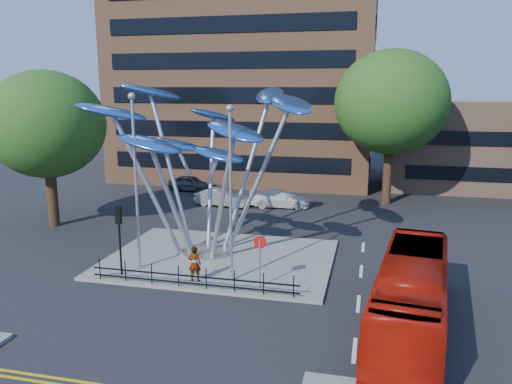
% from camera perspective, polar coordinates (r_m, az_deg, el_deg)
% --- Properties ---
extents(ground, '(120.00, 120.00, 0.00)m').
position_cam_1_polar(ground, '(21.84, -6.33, -13.07)').
color(ground, black).
rests_on(ground, ground).
extents(traffic_island, '(12.00, 9.00, 0.15)m').
position_cam_1_polar(traffic_island, '(27.38, -4.10, -7.59)').
color(traffic_island, slate).
rests_on(traffic_island, ground).
extents(brick_tower, '(25.00, 15.00, 30.00)m').
position_cam_1_polar(brick_tower, '(52.52, -0.94, 18.24)').
color(brick_tower, '#986642').
rests_on(brick_tower, ground).
extents(low_building_near, '(15.00, 8.00, 8.00)m').
position_cam_1_polar(low_building_near, '(49.74, 23.97, 4.88)').
color(low_building_near, '#A77B62').
rests_on(low_building_near, ground).
extents(tree_right, '(8.80, 8.80, 12.11)m').
position_cam_1_polar(tree_right, '(40.64, 15.21, 9.86)').
color(tree_right, black).
rests_on(tree_right, ground).
extents(tree_left, '(7.60, 7.60, 10.32)m').
position_cam_1_polar(tree_left, '(35.46, -22.86, 7.09)').
color(tree_left, black).
rests_on(tree_left, ground).
extents(leaf_sculpture, '(12.72, 9.54, 9.51)m').
position_cam_1_polar(leaf_sculpture, '(26.90, -6.06, 6.88)').
color(leaf_sculpture, '#9EA0A5').
rests_on(leaf_sculpture, traffic_island).
extents(street_lamp_left, '(0.36, 0.36, 8.80)m').
position_cam_1_polar(street_lamp_left, '(25.13, -13.64, 2.78)').
color(street_lamp_left, '#9EA0A5').
rests_on(street_lamp_left, traffic_island).
extents(street_lamp_right, '(0.36, 0.36, 8.30)m').
position_cam_1_polar(street_lamp_right, '(22.88, -2.93, 1.57)').
color(street_lamp_right, '#9EA0A5').
rests_on(street_lamp_right, traffic_island).
extents(traffic_light_island, '(0.28, 0.18, 3.42)m').
position_cam_1_polar(traffic_light_island, '(25.06, -15.39, -3.75)').
color(traffic_light_island, black).
rests_on(traffic_light_island, traffic_island).
extents(no_entry_sign_island, '(0.60, 0.10, 2.45)m').
position_cam_1_polar(no_entry_sign_island, '(22.88, 0.45, -6.91)').
color(no_entry_sign_island, '#9EA0A5').
rests_on(no_entry_sign_island, traffic_island).
extents(pedestrian_railing_front, '(10.00, 0.06, 1.00)m').
position_cam_1_polar(pedestrian_railing_front, '(23.41, -7.30, -9.86)').
color(pedestrian_railing_front, black).
rests_on(pedestrian_railing_front, traffic_island).
extents(red_bus, '(3.72, 10.58, 2.88)m').
position_cam_1_polar(red_bus, '(20.30, 17.36, -11.11)').
color(red_bus, '#B01408').
rests_on(red_bus, ground).
extents(pedestrian, '(0.67, 0.48, 1.71)m').
position_cam_1_polar(pedestrian, '(24.00, -7.03, -8.14)').
color(pedestrian, gray).
rests_on(pedestrian, traffic_island).
extents(parked_car_left, '(4.28, 2.13, 1.40)m').
position_cam_1_polar(parked_car_left, '(45.34, -7.48, 1.00)').
color(parked_car_left, '#42454A').
rests_on(parked_car_left, ground).
extents(parked_car_mid, '(4.42, 2.04, 1.40)m').
position_cam_1_polar(parked_car_mid, '(39.30, -3.89, -0.61)').
color(parked_car_mid, '#AAAEB2').
rests_on(parked_car_mid, ground).
extents(parked_car_right, '(4.81, 2.40, 1.34)m').
position_cam_1_polar(parked_car_right, '(38.92, 2.77, -0.77)').
color(parked_car_right, white).
rests_on(parked_car_right, ground).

